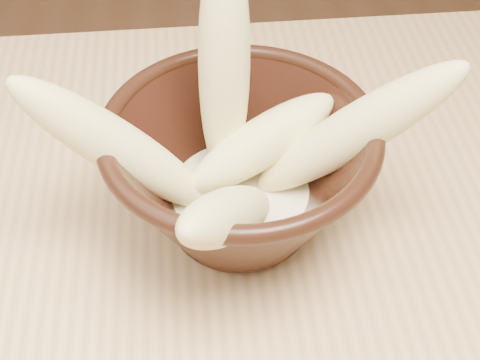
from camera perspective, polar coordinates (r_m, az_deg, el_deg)
bowl at (r=0.48m, az=0.00°, el=0.76°), size 0.20×0.20×0.11m
milk_puddle at (r=0.50m, az=0.00°, el=-1.37°), size 0.11×0.11×0.02m
banana_upright at (r=0.47m, az=-1.37°, el=9.75°), size 0.05×0.08×0.18m
banana_left at (r=0.46m, az=-10.49°, el=2.81°), size 0.15×0.05×0.14m
banana_right at (r=0.47m, az=9.75°, el=4.12°), size 0.16×0.05×0.14m
banana_across at (r=0.48m, az=1.95°, el=3.26°), size 0.13×0.09×0.07m
banana_front at (r=0.42m, az=-1.04°, el=-3.05°), size 0.10×0.13×0.11m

